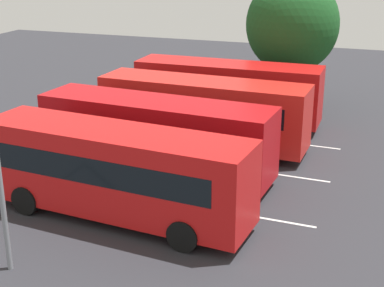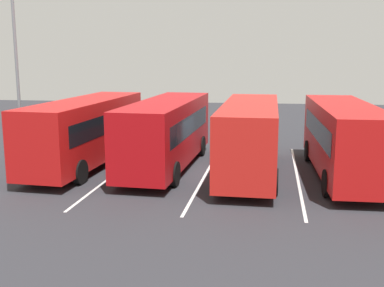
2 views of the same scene
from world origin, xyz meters
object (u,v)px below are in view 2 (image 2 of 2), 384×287
at_px(street_lamp, 21,61).
at_px(bus_far_right, 86,130).
at_px(pedestrian, 108,126).
at_px(bus_far_left, 344,137).
at_px(bus_center_right, 167,131).
at_px(bus_center_left, 250,135).

bearing_deg(street_lamp, bus_far_right, -8.41).
relative_size(bus_far_right, pedestrian, 6.11).
relative_size(bus_far_left, bus_center_right, 0.99).
relative_size(bus_center_right, pedestrian, 6.10).
distance_m(bus_far_left, bus_far_right, 12.02).
xyz_separation_m(bus_center_right, pedestrian, (6.55, 4.94, -0.84)).
bearing_deg(pedestrian, bus_center_right, 67.67).
height_order(bus_far_left, pedestrian, bus_far_left).
distance_m(bus_center_left, street_lamp, 12.33).
bearing_deg(bus_center_left, pedestrian, 53.09).
bearing_deg(pedestrian, bus_far_right, 39.06).
relative_size(bus_center_right, street_lamp, 1.13).
xyz_separation_m(bus_center_left, bus_center_right, (0.71, 3.94, 0.00)).
distance_m(bus_center_right, street_lamp, 8.53).
relative_size(bus_center_left, bus_far_right, 0.99).
height_order(bus_far_right, street_lamp, street_lamp).
relative_size(bus_far_left, bus_center_left, 0.99).
xyz_separation_m(bus_center_left, street_lamp, (1.98, 11.73, 3.24)).
bearing_deg(street_lamp, bus_far_left, 4.82).
height_order(bus_center_right, pedestrian, bus_center_right).
bearing_deg(bus_far_left, bus_far_right, 87.07).
relative_size(bus_far_left, street_lamp, 1.11).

